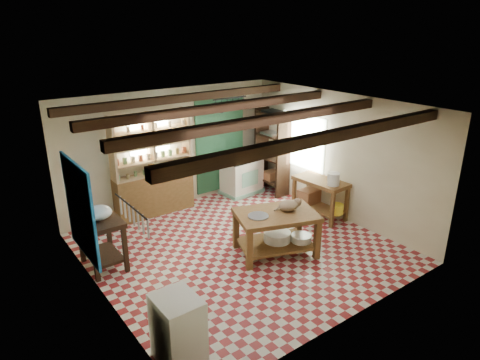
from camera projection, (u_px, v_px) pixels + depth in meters
floor at (240, 248)px, 7.82m from camera, size 5.00×5.00×0.02m
ceiling at (239, 106)px, 6.92m from camera, size 5.00×5.00×0.02m
wall_back at (171, 149)px, 9.26m from camera, size 5.00×0.04×2.60m
wall_front at (355, 236)px, 5.48m from camera, size 5.00×0.04×2.60m
wall_left at (96, 218)px, 5.98m from camera, size 0.04×5.00×2.60m
wall_right at (338, 156)px, 8.76m from camera, size 0.04×5.00×2.60m
ceiling_beams at (239, 114)px, 6.96m from camera, size 5.00×3.80×0.15m
blue_wall_patch at (80, 210)px, 6.75m from camera, size 0.04×1.40×1.60m
green_wall_patch at (220, 143)px, 9.95m from camera, size 1.30×0.04×2.30m
window_back at (149, 135)px, 8.83m from camera, size 0.90×0.02×0.80m
window_right at (303, 141)px, 9.47m from camera, size 0.02×1.30×1.20m
utensil_rail at (131, 215)px, 4.94m from camera, size 0.06×0.90×0.28m
pot_rack at (230, 105)px, 9.31m from camera, size 0.86×0.12×0.36m
shelving_unit at (152, 165)px, 8.88m from camera, size 1.70×0.34×2.20m
tall_rack at (272, 152)px, 10.10m from camera, size 0.40×0.86×2.00m
work_table at (276, 233)px, 7.53m from camera, size 1.60×1.32×0.78m
stove at (242, 175)px, 10.20m from camera, size 0.96×0.69×0.89m
prep_table at (102, 243)px, 7.09m from camera, size 0.61×0.88×0.88m
white_cabinet at (178, 330)px, 5.08m from camera, size 0.49×0.59×0.88m
right_counter at (320, 198)px, 8.98m from camera, size 0.64×1.18×0.82m
cat at (289, 205)px, 7.48m from camera, size 0.43×0.36×0.18m
steel_tray at (258, 216)px, 7.25m from camera, size 0.45×0.45×0.02m
basin_large at (277, 236)px, 7.63m from camera, size 0.62×0.62×0.17m
basin_small at (301, 238)px, 7.61m from camera, size 0.46×0.46×0.13m
kettle_left at (234, 155)px, 9.86m from camera, size 0.19×0.19×0.21m
kettle_right at (245, 153)px, 10.08m from camera, size 0.17×0.17×0.19m
enamel_bowl at (98, 213)px, 6.90m from camera, size 0.43×0.43×0.21m
white_bucket at (333, 179)px, 8.51m from camera, size 0.27×0.27×0.25m
wicker_basket at (309, 196)px, 9.21m from camera, size 0.44×0.36×0.29m
yellow_tub at (337, 209)px, 8.69m from camera, size 0.29×0.29×0.20m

